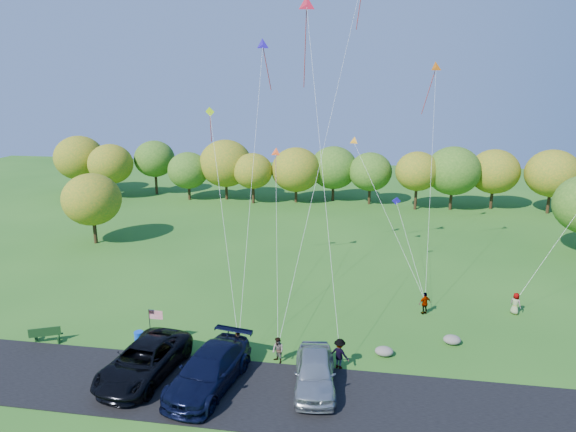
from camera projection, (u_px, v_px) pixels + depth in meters
name	position (u px, v px, depth m)	size (l,w,h in m)	color
ground	(286.00, 356.00, 30.13)	(140.00, 140.00, 0.00)	#235A19
asphalt_lane	(273.00, 395.00, 26.31)	(44.00, 6.00, 0.06)	black
treeline	(327.00, 170.00, 63.45)	(77.19, 28.01, 8.38)	#3D2B16
minivan_dark	(144.00, 361.00, 27.74)	(3.02, 6.55, 1.82)	black
minivan_navy	(209.00, 370.00, 26.78)	(2.67, 6.58, 1.91)	black
minivan_silver	(315.00, 372.00, 26.75)	(2.11, 5.24, 1.79)	#A2A8AD
flyer_a	(239.00, 346.00, 29.54)	(0.63, 0.41, 1.72)	#4C4C59
flyer_b	(278.00, 350.00, 29.21)	(0.75, 0.58, 1.54)	#4C4C59
flyer_c	(340.00, 354.00, 28.64)	(1.14, 0.66, 1.77)	#4C4C59
flyer_d	(425.00, 303.00, 35.25)	(0.93, 0.39, 1.58)	#4C4C59
flyer_e	(515.00, 304.00, 35.27)	(0.75, 0.49, 1.53)	#4C4C59
park_bench	(46.00, 334.00, 31.50)	(1.80, 1.02, 1.02)	#174017
trash_barrel	(139.00, 338.00, 31.31)	(0.56, 0.56, 0.84)	blue
flag_assembly	(153.00, 319.00, 30.81)	(0.88, 0.57, 2.39)	black
boulder_near	(384.00, 351.00, 30.08)	(1.08, 0.84, 0.54)	gray
boulder_far	(452.00, 340.00, 31.39)	(1.06, 0.88, 0.55)	gray
kites_aloft	(339.00, 56.00, 37.55)	(26.73, 6.39, 18.86)	red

